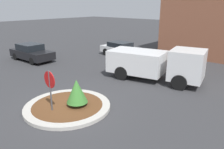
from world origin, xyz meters
TOP-DOWN VIEW (x-y plane):
  - ground_plane at (0.00, 0.00)m, footprint 120.00×120.00m
  - traffic_island at (0.00, 0.00)m, footprint 4.14×4.14m
  - stop_sign at (-0.09, -0.81)m, footprint 0.78×0.07m
  - island_shrub at (0.40, 0.28)m, footprint 1.01×1.01m
  - utility_truck at (1.00, 6.38)m, footprint 6.40×3.43m
  - parked_sedan_black at (-10.03, 3.77)m, footprint 4.49×2.04m
  - parked_sedan_white at (-5.08, 10.36)m, footprint 4.47×2.20m

SIDE VIEW (x-z plane):
  - ground_plane at x=0.00m, z-range 0.00..0.00m
  - traffic_island at x=0.00m, z-range 0.00..0.16m
  - parked_sedan_white at x=-5.08m, z-range 0.03..1.39m
  - parked_sedan_black at x=-10.03m, z-range 0.00..1.48m
  - island_shrub at x=0.40m, z-range 0.25..1.55m
  - utility_truck at x=1.00m, z-range 0.06..2.28m
  - stop_sign at x=-0.09m, z-range 0.40..2.44m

